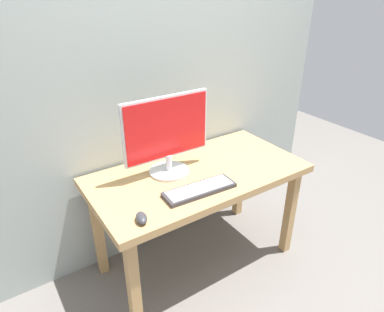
% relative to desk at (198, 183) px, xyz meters
% --- Properties ---
extents(ground_plane, '(6.00, 6.00, 0.00)m').
position_rel_desk_xyz_m(ground_plane, '(0.00, 0.00, -0.62)').
color(ground_plane, slate).
extents(wall_back, '(2.59, 0.04, 3.00)m').
position_rel_desk_xyz_m(wall_back, '(0.00, 0.38, 0.88)').
color(wall_back, '#9EA8A3').
rests_on(wall_back, ground_plane).
extents(desk, '(1.32, 0.68, 0.71)m').
position_rel_desk_xyz_m(desk, '(0.00, 0.00, 0.00)').
color(desk, tan).
rests_on(desk, ground_plane).
extents(monitor, '(0.55, 0.24, 0.48)m').
position_rel_desk_xyz_m(monitor, '(-0.15, 0.10, 0.33)').
color(monitor, silver).
rests_on(monitor, desk).
extents(keyboard_primary, '(0.42, 0.16, 0.03)m').
position_rel_desk_xyz_m(keyboard_primary, '(-0.12, -0.19, 0.10)').
color(keyboard_primary, '#333338').
rests_on(keyboard_primary, desk).
extents(mouse, '(0.08, 0.11, 0.04)m').
position_rel_desk_xyz_m(mouse, '(-0.50, -0.25, 0.10)').
color(mouse, '#333338').
rests_on(mouse, desk).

